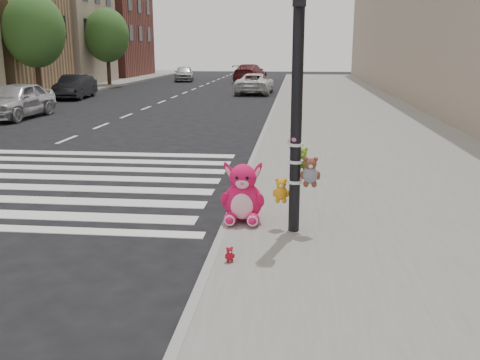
% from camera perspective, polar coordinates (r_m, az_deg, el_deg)
% --- Properties ---
extents(ground, '(120.00, 120.00, 0.00)m').
position_cam_1_polar(ground, '(6.94, -16.83, -10.41)').
color(ground, black).
rests_on(ground, ground).
extents(sidewalk_near, '(7.00, 80.00, 0.14)m').
position_cam_1_polar(sidewalk_near, '(16.21, 14.49, 3.83)').
color(sidewalk_near, slate).
rests_on(sidewalk_near, ground).
extents(curb_edge, '(0.12, 80.00, 0.15)m').
position_cam_1_polar(curb_edge, '(16.06, 2.20, 4.18)').
color(curb_edge, gray).
rests_on(curb_edge, ground).
extents(bld_far_d, '(6.00, 8.00, 10.00)m').
position_cam_1_polar(bld_far_d, '(44.68, -18.63, 16.08)').
color(bld_far_d, gray).
rests_on(bld_far_d, ground).
extents(bld_far_e, '(6.00, 10.00, 9.00)m').
position_cam_1_polar(bld_far_e, '(54.89, -13.73, 15.34)').
color(bld_far_e, brown).
rests_on(bld_far_e, ground).
extents(signal_pole, '(0.70, 0.48, 4.00)m').
position_cam_1_polar(signal_pole, '(7.67, 6.17, 6.34)').
color(signal_pole, black).
rests_on(signal_pole, sidewalk_near).
extents(tree_far_b, '(3.20, 3.20, 5.44)m').
position_cam_1_polar(tree_far_b, '(31.04, -21.08, 14.63)').
color(tree_far_b, '#382619').
rests_on(tree_far_b, sidewalk_far).
extents(tree_far_c, '(3.20, 3.20, 5.44)m').
position_cam_1_polar(tree_far_c, '(41.18, -14.02, 14.73)').
color(tree_far_c, '#382619').
rests_on(tree_far_c, sidewalk_far).
extents(pink_bunny, '(0.68, 0.71, 0.96)m').
position_cam_1_polar(pink_bunny, '(8.32, 0.30, -1.80)').
color(pink_bunny, '#E31357').
rests_on(pink_bunny, sidewalk_near).
extents(red_teddy, '(0.16, 0.14, 0.20)m').
position_cam_1_polar(red_teddy, '(6.84, -1.12, -7.94)').
color(red_teddy, '#B21120').
rests_on(red_teddy, sidewalk_near).
extents(car_silver_far, '(1.80, 4.29, 1.45)m').
position_cam_1_polar(car_silver_far, '(23.61, -22.79, 7.85)').
color(car_silver_far, silver).
rests_on(car_silver_far, ground).
extents(car_dark_far, '(1.74, 4.11, 1.32)m').
position_cam_1_polar(car_dark_far, '(31.82, -17.17, 9.49)').
color(car_dark_far, black).
rests_on(car_dark_far, ground).
extents(car_white_near, '(2.24, 4.58, 1.25)m').
position_cam_1_polar(car_white_near, '(33.59, 1.60, 10.24)').
color(car_white_near, silver).
rests_on(car_white_near, ground).
extents(car_maroon_near, '(2.77, 5.30, 1.47)m').
position_cam_1_polar(car_maroon_near, '(45.65, 1.07, 11.35)').
color(car_maroon_near, maroon).
rests_on(car_maroon_near, ground).
extents(car_silver_deep, '(2.13, 4.00, 1.30)m').
position_cam_1_polar(car_silver_deep, '(46.63, -5.99, 11.23)').
color(car_silver_deep, '#ACACB1').
rests_on(car_silver_deep, ground).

